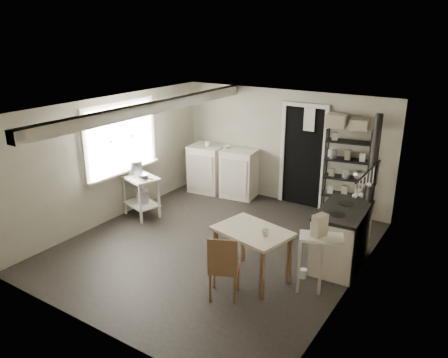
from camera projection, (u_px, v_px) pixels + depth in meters
The scene contains 31 objects.
floor at pixel (214, 246), 7.24m from camera, with size 5.00×5.00×0.00m, color black.
ceiling at pixel (213, 108), 6.48m from camera, with size 5.00×5.00×0.00m, color white.
wall_back at pixel (283, 147), 8.84m from camera, with size 4.50×0.02×2.30m, color #A29D8A.
wall_front at pixel (88, 244), 4.88m from camera, with size 4.50×0.02×2.30m, color #A29D8A.
wall_left at pixel (113, 159), 8.02m from camera, with size 0.02×5.00×2.30m, color #A29D8A.
wall_right at pixel (356, 213), 5.70m from camera, with size 0.02×5.00×2.30m, color #A29D8A.
window at pixel (120, 138), 8.04m from camera, with size 0.12×1.76×1.28m, color beige, non-canonical shape.
doorway at pixel (303, 158), 8.64m from camera, with size 0.96×0.10×2.08m, color beige, non-canonical shape.
ceiling_beam at pixel (153, 107), 7.13m from camera, with size 0.18×5.00×0.18m, color beige, non-canonical shape.
wallpaper_panel at pixel (355, 212), 5.71m from camera, with size 0.01×5.00×2.30m, color beige, non-canonical shape.
utensil_rail at pixel (367, 171), 6.08m from camera, with size 0.06×1.20×0.44m, color #BBBABD, non-canonical shape.
prep_table at pixel (141, 196), 8.29m from camera, with size 0.69×0.49×0.79m, color beige, non-canonical shape.
stockpot at pixel (135, 168), 8.21m from camera, with size 0.26×0.26×0.28m, color #BBBABD.
saucepan at pixel (143, 177), 7.98m from camera, with size 0.18×0.18×0.10m, color #BBBABD.
bucket at pixel (143, 197), 8.31m from camera, with size 0.24×0.24×0.26m, color #BBBABD.
base_cabinets at pixel (223, 173), 9.45m from camera, with size 1.56×0.67×1.03m, color beige, non-canonical shape.
mixing_bowl at pixel (226, 151), 9.25m from camera, with size 0.26×0.26×0.06m, color white.
counter_cup at pixel (208, 149), 9.34m from camera, with size 0.13×0.13×0.10m, color white.
shelf_rack at pixel (346, 170), 8.04m from camera, with size 0.82×0.32×1.72m, color black, non-canonical shape.
shelf_jar at pixel (332, 145), 8.10m from camera, with size 0.09×0.09×0.20m, color white.
storage_box_a at pixel (337, 111), 7.84m from camera, with size 0.34×0.30×0.24m, color #BDB298.
storage_box_b at pixel (360, 115), 7.64m from camera, with size 0.30×0.28×0.20m, color #BDB298.
stove at pixel (341, 238), 6.57m from camera, with size 0.64×1.16×0.91m, color beige, non-canonical shape.
stovepipe at pixel (374, 160), 6.46m from camera, with size 0.10×0.10×1.31m, color black, non-canonical shape.
side_ledge at pixel (319, 267), 5.80m from camera, with size 0.57×0.31×0.88m, color beige, non-canonical shape.
oats_box at pixel (320, 227), 5.62m from camera, with size 0.12×0.20×0.30m, color #BDB298.
work_table at pixel (252, 255), 6.19m from camera, with size 1.02×0.72×0.78m, color beige, non-canonical shape.
table_cup at pixel (265, 234), 5.87m from camera, with size 0.10×0.10×0.09m, color white.
chair at pixel (224, 264), 5.76m from camera, with size 0.38×0.40×0.93m, color brown, non-canonical shape.
flour_sack at pixel (337, 208), 8.15m from camera, with size 0.36×0.30×0.43m, color silver.
floor_crock at pixel (303, 273), 6.32m from camera, with size 0.11×0.11×0.13m, color white.
Camera 1 is at (3.65, -5.34, 3.44)m, focal length 35.00 mm.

